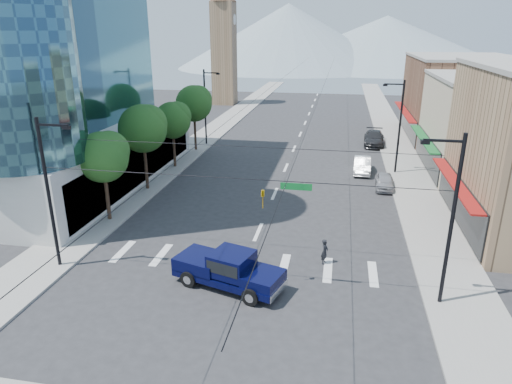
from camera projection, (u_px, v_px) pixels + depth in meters
The scene contains 20 objects.
ground at pixel (240, 275), 26.40m from camera, with size 160.00×160.00×0.00m, color #28282B.
sidewalk_left at pixel (218, 127), 65.45m from camera, with size 4.00×120.00×0.15m, color gray.
sidewalk_right at pixel (391, 134), 61.33m from camera, with size 4.00×120.00×0.15m, color gray.
shop_mid at pixel (497, 128), 43.66m from camera, with size 12.00×14.00×9.00m, color tan.
shop_far at pixel (459, 99), 58.30m from camera, with size 12.00×18.00×10.00m, color brown.
clock_tower at pixel (224, 45), 83.02m from camera, with size 4.80×4.80×20.40m.
mountain_left at pixel (288, 36), 164.08m from camera, with size 80.00×80.00×22.00m, color gray.
mountain_right at pixel (386, 42), 168.00m from camera, with size 90.00×90.00×18.00m, color gray.
tree_near at pixel (105, 155), 32.26m from camera, with size 3.65×3.64×6.71m.
tree_midnear at pixel (145, 127), 38.53m from camera, with size 4.09×4.09×7.52m.
tree_midfar at pixel (174, 119), 45.21m from camera, with size 3.65×3.64×6.71m.
tree_far at pixel (195, 102), 51.49m from camera, with size 4.09×4.09×7.52m.
signal_rig at pixel (238, 207), 23.87m from camera, with size 21.80×0.20×9.00m.
lamp_pole_nw at pixel (206, 104), 54.33m from camera, with size 2.00×0.25×9.00m.
lamp_pole_ne at pixel (399, 124), 43.26m from camera, with size 2.00×0.25×9.00m.
pickup_truck at pixel (228, 268), 24.89m from camera, with size 6.55×3.90×2.10m.
pedestrian at pixel (325, 252), 27.44m from camera, with size 0.58×0.38×1.58m, color black.
parked_car_near at pixel (385, 182), 40.41m from camera, with size 1.56×3.88×1.32m, color #AAA9AE.
parked_car_mid at pixel (362, 165), 44.96m from camera, with size 1.60×4.58×1.51m, color white.
parked_car_far at pixel (374, 138), 55.57m from camera, with size 2.37×5.84×1.69m, color #2B2A2C.
Camera 1 is at (5.16, -22.67, 13.43)m, focal length 32.00 mm.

